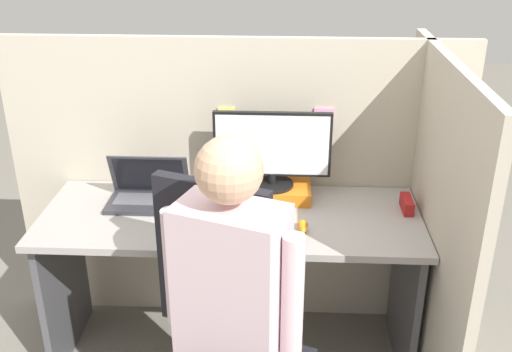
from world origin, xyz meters
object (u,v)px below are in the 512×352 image
stapler (407,204)px  laptop (149,194)px  carrot_toy (303,231)px  office_chair (225,336)px  monitor (272,149)px  paper_box (272,191)px  person (236,310)px

stapler → laptop: bearing=179.5°
stapler → carrot_toy: (-0.45, -0.24, -0.01)m
office_chair → stapler: bearing=40.5°
laptop → office_chair: 0.78m
monitor → office_chair: size_ratio=0.48×
paper_box → office_chair: bearing=-101.4°
stapler → office_chair: 0.98m
monitor → office_chair: 0.85m
paper_box → stapler: size_ratio=2.60×
monitor → person: 0.90m
monitor → paper_box: bearing=-90.0°
monitor → stapler: 0.62m
monitor → office_chair: bearing=-101.4°
monitor → laptop: 0.57m
monitor → office_chair: monitor is taller
paper_box → laptop: 0.54m
carrot_toy → office_chair: 0.52m
paper_box → stapler: (0.58, -0.10, -0.00)m
paper_box → monitor: (-0.00, 0.00, 0.20)m
person → stapler: bearing=49.4°
carrot_toy → office_chair: size_ratio=0.12×
stapler → carrot_toy: size_ratio=1.05×
stapler → monitor: bearing=170.3°
paper_box → carrot_toy: bearing=-68.7°
office_chair → person: 0.29m
laptop → stapler: (1.11, -0.01, -0.02)m
laptop → carrot_toy: bearing=-20.6°
monitor → carrot_toy: monitor is taller
stapler → carrot_toy: bearing=-151.8°
office_chair → laptop: bearing=121.8°
office_chair → person: (0.06, -0.16, 0.23)m
carrot_toy → person: size_ratio=0.10×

